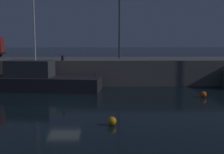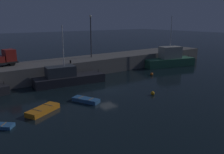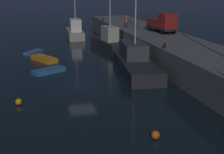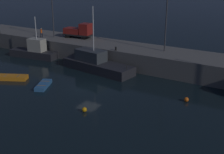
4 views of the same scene
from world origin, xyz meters
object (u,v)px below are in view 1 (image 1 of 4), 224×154
object	(u,v)px
mooring_buoy_near	(112,121)
mooring_buoy_mid	(203,94)
lamp_post_east	(119,18)
bollard_west	(63,58)
fishing_trawler_red	(40,80)

from	to	relation	value
mooring_buoy_near	mooring_buoy_mid	bearing A→B (deg)	44.96
lamp_post_east	bollard_west	world-z (taller)	lamp_post_east
lamp_post_east	bollard_west	xyz separation A→B (m)	(-6.29, -3.47, -4.49)
fishing_trawler_red	mooring_buoy_near	bearing A→B (deg)	-60.42
mooring_buoy_near	bollard_west	distance (m)	15.78
fishing_trawler_red	mooring_buoy_near	world-z (taller)	fishing_trawler_red
mooring_buoy_near	bollard_west	world-z (taller)	bollard_west
mooring_buoy_mid	bollard_west	size ratio (longest dim) A/B	0.99
fishing_trawler_red	mooring_buoy_mid	xyz separation A→B (m)	(15.17, -4.03, -0.80)
fishing_trawler_red	lamp_post_east	world-z (taller)	lamp_post_east
bollard_west	fishing_trawler_red	bearing A→B (deg)	-127.84
fishing_trawler_red	mooring_buoy_near	size ratio (longest dim) A/B	22.21
mooring_buoy_mid	fishing_trawler_red	bearing A→B (deg)	165.13
mooring_buoy_near	lamp_post_east	xyz separation A→B (m)	(1.25, 18.16, 7.30)
mooring_buoy_mid	bollard_west	xyz separation A→B (m)	(-13.26, 6.48, 2.80)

